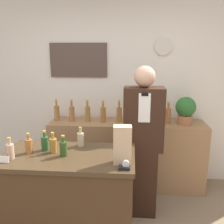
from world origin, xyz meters
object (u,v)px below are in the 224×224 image
at_px(shopkeeper, 143,144).
at_px(potted_plant, 186,109).
at_px(paper_bag, 122,145).
at_px(tape_dispenser, 125,166).

xyz_separation_m(shopkeeper, potted_plant, (0.57, 0.58, 0.27)).
height_order(shopkeeper, paper_bag, shopkeeper).
bearing_deg(shopkeeper, tape_dispenser, -101.60).
height_order(potted_plant, tape_dispenser, potted_plant).
distance_m(paper_bag, tape_dispenser, 0.17).
bearing_deg(paper_bag, tape_dispenser, -76.62).
height_order(shopkeeper, tape_dispenser, shopkeeper).
distance_m(shopkeeper, potted_plant, 0.86).
bearing_deg(tape_dispenser, potted_plant, 62.52).
xyz_separation_m(shopkeeper, tape_dispenser, (-0.18, -0.86, 0.14)).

